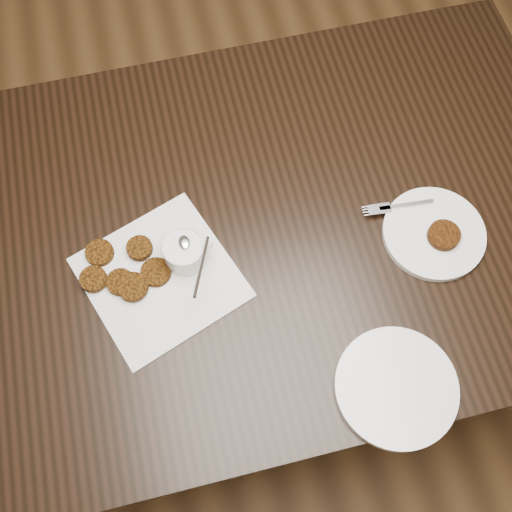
# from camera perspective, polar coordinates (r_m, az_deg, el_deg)

# --- Properties ---
(floor) EXTENTS (4.00, 4.00, 0.00)m
(floor) POSITION_cam_1_polar(r_m,az_deg,el_deg) (1.89, 1.95, -11.09)
(floor) COLOR brown
(floor) RESTS_ON ground
(table) EXTENTS (1.46, 0.94, 0.75)m
(table) POSITION_cam_1_polar(r_m,az_deg,el_deg) (1.57, -0.47, -3.12)
(table) COLOR black
(table) RESTS_ON floor
(napkin) EXTENTS (0.35, 0.35, 0.00)m
(napkin) POSITION_cam_1_polar(r_m,az_deg,el_deg) (1.19, -9.15, -2.03)
(napkin) COLOR white
(napkin) RESTS_ON table
(sauce_ramekin) EXTENTS (0.13, 0.13, 0.12)m
(sauce_ramekin) POSITION_cam_1_polar(r_m,az_deg,el_deg) (1.14, -7.03, 1.05)
(sauce_ramekin) COLOR silver
(sauce_ramekin) RESTS_ON napkin
(patty_cluster) EXTENTS (0.22, 0.22, 0.02)m
(patty_cluster) POSITION_cam_1_polar(r_m,az_deg,el_deg) (1.19, -12.58, -1.40)
(patty_cluster) COLOR #68390D
(patty_cluster) RESTS_ON napkin
(plate_with_patty) EXTENTS (0.22, 0.22, 0.03)m
(plate_with_patty) POSITION_cam_1_polar(r_m,az_deg,el_deg) (1.25, 16.77, 2.25)
(plate_with_patty) COLOR silver
(plate_with_patty) RESTS_ON table
(plate_empty) EXTENTS (0.25, 0.25, 0.02)m
(plate_empty) POSITION_cam_1_polar(r_m,az_deg,el_deg) (1.14, 13.30, -12.15)
(plate_empty) COLOR white
(plate_empty) RESTS_ON table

